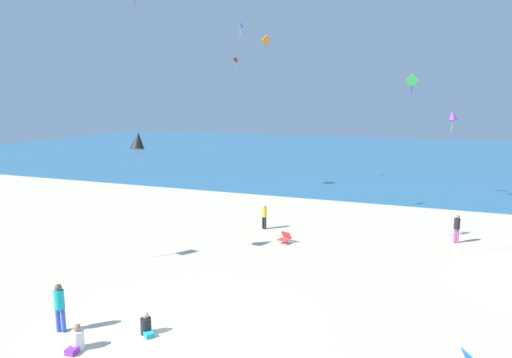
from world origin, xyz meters
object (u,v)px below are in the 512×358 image
Objects in this scene: kite_black at (138,140)px; kite_blue at (240,25)px; person_3 at (77,340)px; kite_red at (236,61)px; person_2 at (146,326)px; beach_chair_near_camera at (285,238)px; kite_orange at (266,42)px; kite_purple at (453,115)px; person_0 at (264,215)px; person_4 at (457,227)px; kite_green at (412,81)px; person_1 at (59,304)px.

kite_blue is at bearing 98.86° from kite_black.
person_3 is 0.50× the size of kite_red.
kite_black is at bearing 160.69° from person_2.
person_2 is at bearing 11.80° from beach_chair_near_camera.
kite_purple is at bearing 43.00° from kite_orange.
person_0 is at bearing -60.33° from kite_red.
kite_green is (-2.94, 9.28, 7.61)m from person_4.
kite_red is at bearing -128.38° from person_0.
kite_blue reaches higher than kite_orange.
kite_red is at bearing 100.95° from kite_black.
person_2 is 0.45× the size of kite_red.
kite_orange is (-10.48, 0.56, 9.51)m from person_4.
kite_red is at bearing 130.79° from kite_blue.
kite_red is (-7.87, 24.97, 10.14)m from person_2.
kite_blue is at bearing 178.56° from kite_purple.
person_2 is 24.92m from kite_green.
kite_purple reaches higher than person_2.
kite_green is 3.73m from kite_purple.
kite_red is (-14.22, 2.31, 1.94)m from kite_green.
kite_purple is at bearing 152.22° from person_3.
kite_green is at bearing -9.23° from kite_red.
kite_purple is (2.76, 0.88, -2.35)m from kite_green.
person_0 is 1.00× the size of kite_black.
beach_chair_near_camera is 20.05m from kite_red.
person_1 is at bearing -79.87° from kite_blue.
person_1 is 1.11× the size of kite_black.
person_1 is 1.01× the size of kite_red.
kite_blue is (-6.35, 11.68, 12.29)m from person_0.
person_4 is 16.11m from kite_black.
kite_orange is at bearing -139.68° from person_0.
person_4 reaches higher than person_3.
person_2 is 0.48× the size of person_4.
kite_orange is at bearing -137.00° from kite_purple.
kite_purple is at bearing -1.44° from kite_blue.
kite_black reaches higher than person_2.
person_1 is 18.50m from person_4.
kite_purple reaches higher than beach_chair_near_camera.
beach_chair_near_camera is 0.52× the size of person_0.
person_0 reaches higher than person_3.
kite_black is at bearing -31.49° from beach_chair_near_camera.
beach_chair_near_camera is 12.00m from person_3.
kite_green is 0.78× the size of kite_purple.
kite_green reaches higher than person_0.
kite_orange is (-0.55, 1.67, 9.54)m from person_0.
kite_red is (-0.88, 1.02, -2.70)m from kite_blue.
beach_chair_near_camera is 0.60× the size of kite_blue.
kite_red reaches higher than person_4.
kite_red reaches higher than person_3.
kite_red is (-16.98, 1.43, 4.29)m from kite_purple.
kite_orange is at bearing -130.86° from kite_green.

